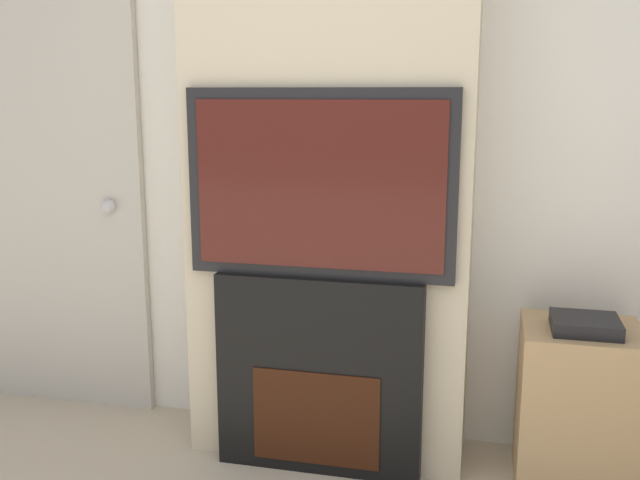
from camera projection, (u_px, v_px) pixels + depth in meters
wall_back at (342, 115)px, 2.89m from camera, size 6.00×0.06×2.70m
chimney_breast at (331, 116)px, 2.70m from camera, size 1.09×0.35×2.70m
fireplace at (320, 374)px, 2.73m from camera, size 0.79×0.15×0.77m
television at (320, 184)px, 2.58m from camera, size 0.99×0.07×0.69m
media_stand at (577, 407)px, 2.59m from camera, size 0.42×0.38×0.67m
entry_door at (47, 194)px, 3.22m from camera, size 0.95×0.09×1.98m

